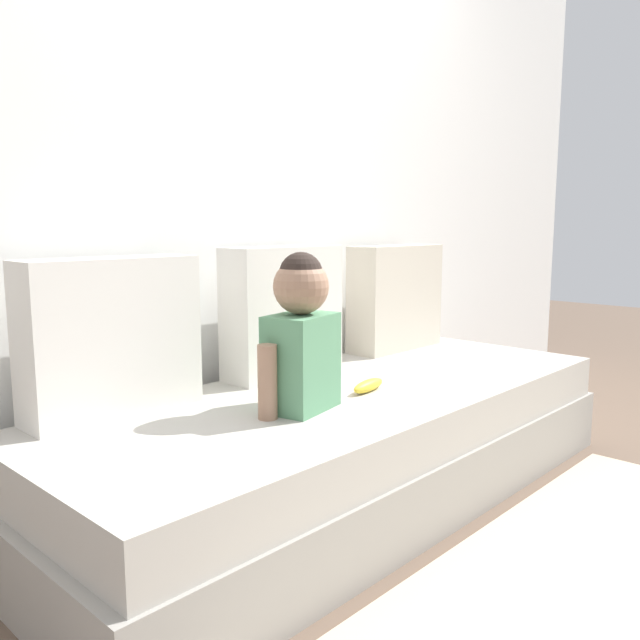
{
  "coord_description": "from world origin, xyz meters",
  "views": [
    {
      "loc": [
        -1.6,
        -1.38,
        0.93
      ],
      "look_at": [
        -0.14,
        0.0,
        0.63
      ],
      "focal_mm": 36.25,
      "sensor_mm": 36.0,
      "label": 1
    }
  ],
  "objects_px": {
    "throw_pillow_left": "(112,337)",
    "throw_pillow_center": "(283,311)",
    "banana": "(368,385)",
    "throw_pillow_right": "(395,297)",
    "toddler": "(301,333)",
    "couch": "(347,444)"
  },
  "relations": [
    {
      "from": "throw_pillow_left",
      "to": "throw_pillow_center",
      "type": "xyz_separation_m",
      "value": [
        0.68,
        0.0,
        0.01
      ]
    },
    {
      "from": "throw_pillow_left",
      "to": "banana",
      "type": "height_order",
      "value": "throw_pillow_left"
    },
    {
      "from": "throw_pillow_center",
      "to": "banana",
      "type": "xyz_separation_m",
      "value": [
        0.02,
        -0.38,
        -0.22
      ]
    },
    {
      "from": "throw_pillow_left",
      "to": "throw_pillow_right",
      "type": "distance_m",
      "value": 1.36
    },
    {
      "from": "throw_pillow_left",
      "to": "banana",
      "type": "distance_m",
      "value": 0.83
    },
    {
      "from": "throw_pillow_center",
      "to": "banana",
      "type": "relative_size",
      "value": 2.77
    },
    {
      "from": "throw_pillow_right",
      "to": "toddler",
      "type": "relative_size",
      "value": 1.03
    },
    {
      "from": "couch",
      "to": "throw_pillow_right",
      "type": "bearing_deg",
      "value": 24.76
    },
    {
      "from": "couch",
      "to": "banana",
      "type": "xyz_separation_m",
      "value": [
        0.02,
        -0.07,
        0.21
      ]
    },
    {
      "from": "throw_pillow_right",
      "to": "banana",
      "type": "xyz_separation_m",
      "value": [
        -0.66,
        -0.38,
        -0.21
      ]
    },
    {
      "from": "toddler",
      "to": "banana",
      "type": "height_order",
      "value": "toddler"
    },
    {
      "from": "throw_pillow_left",
      "to": "throw_pillow_center",
      "type": "distance_m",
      "value": 0.68
    },
    {
      "from": "throw_pillow_center",
      "to": "throw_pillow_right",
      "type": "bearing_deg",
      "value": 0.0
    },
    {
      "from": "throw_pillow_center",
      "to": "toddler",
      "type": "bearing_deg",
      "value": -126.69
    },
    {
      "from": "throw_pillow_right",
      "to": "toddler",
      "type": "xyz_separation_m",
      "value": [
        -0.95,
        -0.37,
        0.0
      ]
    },
    {
      "from": "throw_pillow_right",
      "to": "banana",
      "type": "relative_size",
      "value": 2.85
    },
    {
      "from": "throw_pillow_center",
      "to": "toddler",
      "type": "relative_size",
      "value": 1.0
    },
    {
      "from": "couch",
      "to": "throw_pillow_center",
      "type": "height_order",
      "value": "throw_pillow_center"
    },
    {
      "from": "couch",
      "to": "banana",
      "type": "height_order",
      "value": "banana"
    },
    {
      "from": "throw_pillow_right",
      "to": "banana",
      "type": "distance_m",
      "value": 0.79
    },
    {
      "from": "couch",
      "to": "banana",
      "type": "distance_m",
      "value": 0.23
    },
    {
      "from": "throw_pillow_left",
      "to": "toddler",
      "type": "xyz_separation_m",
      "value": [
        0.41,
        -0.37,
        0.0
      ]
    }
  ]
}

